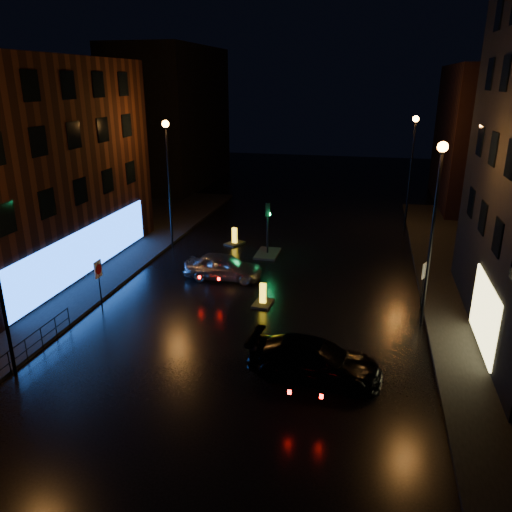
% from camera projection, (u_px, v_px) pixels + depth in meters
% --- Properties ---
extents(ground, '(120.00, 120.00, 0.00)m').
position_uv_depth(ground, '(224.00, 372.00, 19.43)').
color(ground, black).
rests_on(ground, ground).
extents(pavement_left, '(12.00, 44.00, 0.15)m').
position_uv_depth(pavement_left, '(37.00, 270.00, 29.73)').
color(pavement_left, black).
rests_on(pavement_left, ground).
extents(building_far_left, '(8.00, 16.00, 14.00)m').
position_uv_depth(building_far_left, '(171.00, 117.00, 52.64)').
color(building_far_left, black).
rests_on(building_far_left, ground).
extents(building_far_right, '(8.00, 14.00, 12.00)m').
position_uv_depth(building_far_right, '(491.00, 137.00, 43.63)').
color(building_far_right, black).
rests_on(building_far_right, ground).
extents(street_lamp_lfar, '(0.44, 0.44, 8.37)m').
position_uv_depth(street_lamp_lfar, '(168.00, 165.00, 32.09)').
color(street_lamp_lfar, black).
rests_on(street_lamp_lfar, ground).
extents(street_lamp_rnear, '(0.44, 0.44, 8.37)m').
position_uv_depth(street_lamp_rnear, '(435.00, 208.00, 21.43)').
color(street_lamp_rnear, black).
rests_on(street_lamp_rnear, ground).
extents(street_lamp_rfar, '(0.44, 0.44, 8.37)m').
position_uv_depth(street_lamp_rfar, '(412.00, 156.00, 36.13)').
color(street_lamp_rfar, black).
rests_on(street_lamp_rfar, ground).
extents(traffic_signal, '(1.40, 2.40, 3.45)m').
position_uv_depth(traffic_signal, '(268.00, 247.00, 32.38)').
color(traffic_signal, black).
rests_on(traffic_signal, ground).
extents(guard_railing, '(0.05, 6.04, 1.00)m').
position_uv_depth(guard_railing, '(25.00, 345.00, 19.97)').
color(guard_railing, black).
rests_on(guard_railing, ground).
extents(silver_hatchback, '(4.41, 1.87, 1.49)m').
position_uv_depth(silver_hatchback, '(223.00, 266.00, 28.33)').
color(silver_hatchback, '#A4A8AC').
rests_on(silver_hatchback, ground).
extents(dark_sedan, '(5.28, 2.55, 1.48)m').
position_uv_depth(dark_sedan, '(315.00, 360.00, 18.90)').
color(dark_sedan, black).
rests_on(dark_sedan, ground).
extents(bollard_near, '(0.98, 1.37, 1.14)m').
position_uv_depth(bollard_near, '(263.00, 300.00, 25.22)').
color(bollard_near, black).
rests_on(bollard_near, ground).
extents(bollard_far, '(1.38, 1.59, 1.17)m').
position_uv_depth(bollard_far, '(235.00, 241.00, 34.48)').
color(bollard_far, black).
rests_on(bollard_far, ground).
extents(road_sign_left, '(0.08, 0.62, 2.55)m').
position_uv_depth(road_sign_left, '(98.00, 273.00, 24.12)').
color(road_sign_left, black).
rests_on(road_sign_left, ground).
extents(road_sign_right, '(0.29, 0.55, 2.39)m').
position_uv_depth(road_sign_right, '(424.00, 274.00, 24.37)').
color(road_sign_right, black).
rests_on(road_sign_right, ground).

